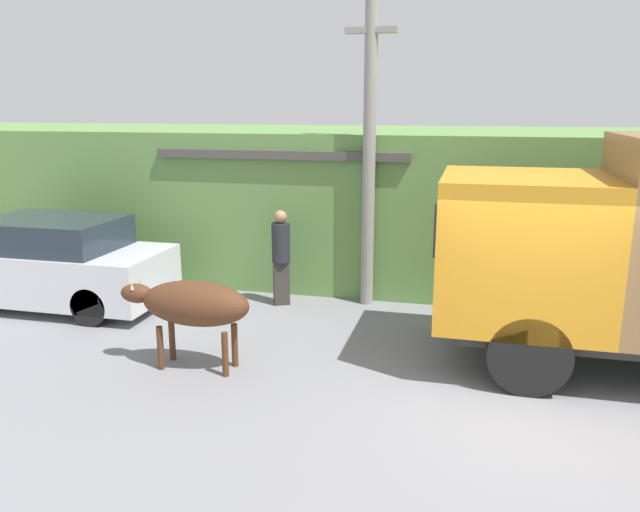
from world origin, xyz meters
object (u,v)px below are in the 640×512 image
(utility_pole, at_px, (369,148))
(parked_suv, at_px, (51,264))
(brown_cow, at_px, (192,304))
(pedestrian_on_hill, at_px, (281,253))

(utility_pole, bearing_deg, parked_suv, -164.91)
(brown_cow, xyz_separation_m, parked_suv, (-3.76, 1.98, -0.15))
(brown_cow, xyz_separation_m, utility_pole, (1.86, 3.50, 1.94))
(parked_suv, height_order, pedestrian_on_hill, pedestrian_on_hill)
(parked_suv, xyz_separation_m, pedestrian_on_hill, (4.08, 1.07, 0.19))
(pedestrian_on_hill, distance_m, utility_pole, 2.47)
(parked_suv, height_order, utility_pole, utility_pole)
(brown_cow, distance_m, pedestrian_on_hill, 3.07)
(brown_cow, bearing_deg, pedestrian_on_hill, 79.87)
(pedestrian_on_hill, bearing_deg, brown_cow, 57.22)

